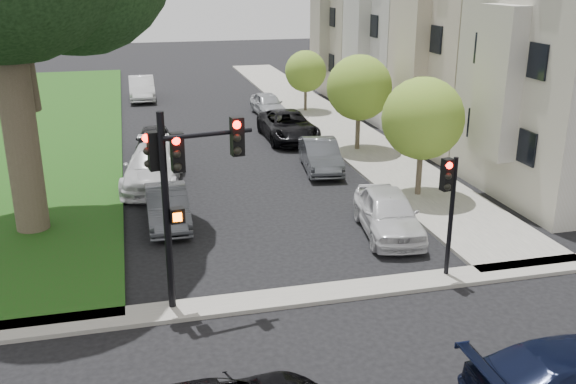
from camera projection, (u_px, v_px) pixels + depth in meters
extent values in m
plane|color=black|center=(338.00, 335.00, 15.57)|extent=(140.00, 140.00, 0.00)
cube|color=#213F14|center=(47.00, 130.00, 35.49)|extent=(8.00, 44.00, 0.12)
cube|color=gray|center=(320.00, 115.00, 39.11)|extent=(3.50, 44.00, 0.12)
cube|color=gray|center=(315.00, 294.00, 17.38)|extent=(60.00, 1.00, 0.12)
cube|color=silver|center=(497.00, 83.00, 23.42)|extent=(0.70, 2.20, 5.50)
cube|color=black|center=(508.00, 55.00, 23.17)|extent=(0.08, 3.60, 6.00)
cube|color=gray|center=(485.00, 44.00, 31.02)|extent=(7.00, 7.40, 10.00)
cube|color=gray|center=(411.00, 57.00, 30.30)|extent=(0.70, 2.20, 5.50)
cube|color=black|center=(419.00, 36.00, 30.04)|extent=(0.08, 3.60, 6.00)
cube|color=#B0B0B0|center=(419.00, 31.00, 37.90)|extent=(7.00, 7.40, 10.00)
cube|color=#B0B0B0|center=(357.00, 41.00, 37.18)|extent=(0.70, 2.20, 5.50)
cube|color=black|center=(363.00, 24.00, 36.92)|extent=(0.08, 3.60, 6.00)
cube|color=gray|center=(373.00, 22.00, 44.78)|extent=(7.00, 7.40, 10.00)
cube|color=gray|center=(320.00, 30.00, 44.05)|extent=(0.70, 2.20, 5.50)
cube|color=black|center=(324.00, 15.00, 43.80)|extent=(0.08, 3.60, 6.00)
cylinder|color=#4A4230|center=(18.00, 118.00, 20.49)|extent=(1.08, 1.08, 7.85)
cylinder|color=#4A4230|center=(419.00, 169.00, 24.75)|extent=(0.22, 0.22, 2.23)
sphere|color=olive|center=(423.00, 118.00, 24.10)|extent=(3.12, 3.12, 3.12)
cylinder|color=#4A4230|center=(358.00, 129.00, 31.11)|extent=(0.22, 0.22, 2.23)
sphere|color=olive|center=(359.00, 88.00, 30.46)|extent=(3.12, 3.12, 3.12)
cylinder|color=#4A4230|center=(305.00, 98.00, 39.87)|extent=(0.18, 0.18, 1.82)
sphere|color=olive|center=(306.00, 71.00, 39.34)|extent=(2.54, 2.54, 2.54)
cylinder|color=black|center=(167.00, 216.00, 15.86)|extent=(0.21, 0.21, 5.25)
cylinder|color=black|center=(208.00, 134.00, 15.45)|extent=(2.21, 0.49, 0.12)
cube|color=black|center=(177.00, 152.00, 15.41)|extent=(0.34, 0.31, 0.96)
cube|color=black|center=(237.00, 136.00, 15.65)|extent=(0.34, 0.31, 0.96)
cube|color=black|center=(153.00, 151.00, 15.51)|extent=(0.31, 0.34, 0.96)
sphere|color=#FF0C05|center=(177.00, 141.00, 15.17)|extent=(0.20, 0.20, 0.20)
sphere|color=black|center=(179.00, 167.00, 15.38)|extent=(0.20, 0.20, 0.20)
cube|color=black|center=(177.00, 215.00, 15.91)|extent=(0.39, 0.31, 0.38)
cube|color=#FF5905|center=(177.00, 217.00, 15.78)|extent=(0.22, 0.03, 0.22)
cylinder|color=black|center=(451.00, 219.00, 17.92)|extent=(0.16, 0.16, 3.60)
cube|color=black|center=(447.00, 175.00, 17.43)|extent=(0.33, 0.30, 0.90)
sphere|color=#FF0C05|center=(450.00, 165.00, 17.20)|extent=(0.19, 0.19, 0.19)
imported|color=silver|center=(388.00, 213.00, 21.32)|extent=(2.41, 4.61, 1.50)
imported|color=#3F4247|center=(321.00, 155.00, 28.22)|extent=(1.97, 4.31, 1.37)
imported|color=black|center=(288.00, 126.00, 33.36)|extent=(2.47, 5.33, 1.48)
imported|color=#999BA0|center=(268.00, 104.00, 39.14)|extent=(1.75, 4.02, 1.35)
imported|color=#3F4247|center=(167.00, 206.00, 22.18)|extent=(1.40, 3.97, 1.31)
imported|color=silver|center=(153.00, 167.00, 26.24)|extent=(3.05, 5.68, 1.56)
imported|color=black|center=(153.00, 140.00, 30.84)|extent=(1.96, 3.97, 1.30)
imported|color=silver|center=(142.00, 88.00, 43.82)|extent=(1.69, 4.77, 1.57)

